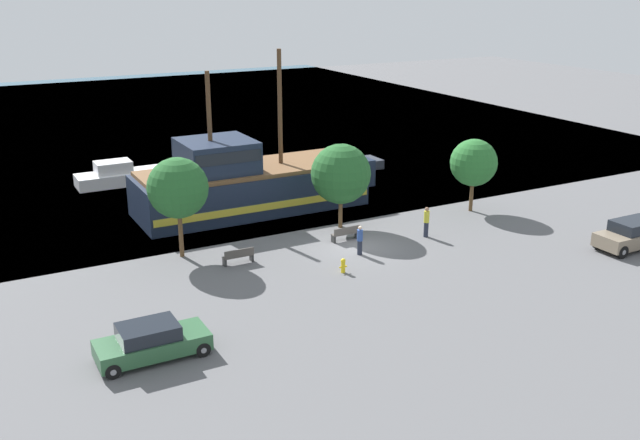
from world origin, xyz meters
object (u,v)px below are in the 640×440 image
object	(u,v)px
parked_car_curb_front	(151,342)
pedestrian_walking_near	(360,240)
pedestrian_walking_far	(426,222)
bench_promenade_east	(239,256)
moored_boat_outer	(119,175)
moored_boat_dockside	(334,165)
parked_car_curb_mid	(635,234)
fire_hydrant	(343,265)
pirate_ship	(248,183)
bench_promenade_west	(346,233)

from	to	relation	value
parked_car_curb_front	pedestrian_walking_near	distance (m)	14.29
parked_car_curb_front	pedestrian_walking_far	bearing A→B (deg)	19.57
bench_promenade_east	pedestrian_walking_near	distance (m)	6.60
pedestrian_walking_near	moored_boat_outer	bearing A→B (deg)	111.59
moored_boat_dockside	pedestrian_walking_near	xyz separation A→B (m)	(-7.49, -16.22, 0.31)
parked_car_curb_mid	pedestrian_walking_far	world-z (taller)	pedestrian_walking_far
moored_boat_outer	parked_car_curb_mid	xyz separation A→B (m)	(22.21, -26.90, 0.14)
bench_promenade_east	moored_boat_dockside	bearing A→B (deg)	46.11
fire_hydrant	parked_car_curb_front	bearing A→B (deg)	-160.08
fire_hydrant	pedestrian_walking_near	size ratio (longest dim) A/B	0.47
pirate_ship	pedestrian_walking_far	size ratio (longest dim) A/B	8.87
parked_car_curb_front	pirate_ship	bearing A→B (deg)	55.94
parked_car_curb_mid	pedestrian_walking_near	bearing A→B (deg)	155.75
moored_boat_dockside	pedestrian_walking_far	size ratio (longest dim) A/B	4.30
moored_boat_outer	fire_hydrant	world-z (taller)	moored_boat_outer
pedestrian_walking_near	pedestrian_walking_far	bearing A→B (deg)	7.28
bench_promenade_east	pedestrian_walking_far	xyz separation A→B (m)	(11.22, -1.24, 0.49)
bench_promenade_east	parked_car_curb_mid	bearing A→B (deg)	-21.90
pirate_ship	bench_promenade_east	world-z (taller)	pirate_ship
parked_car_curb_front	bench_promenade_east	xyz separation A→B (m)	(6.75, 7.62, -0.28)
pirate_ship	pedestrian_walking_near	bearing A→B (deg)	-78.27
pirate_ship	parked_car_curb_mid	xyz separation A→B (m)	(16.23, -16.73, -0.97)
fire_hydrant	moored_boat_outer	bearing A→B (deg)	105.20
moored_boat_dockside	pedestrian_walking_near	distance (m)	17.87
moored_boat_dockside	pirate_ship	bearing A→B (deg)	-148.85
parked_car_curb_front	pedestrian_walking_near	bearing A→B (deg)	23.78
parked_car_curb_mid	pedestrian_walking_far	size ratio (longest dim) A/B	2.74
parked_car_curb_front	fire_hydrant	distance (m)	11.71
moored_boat_dockside	fire_hydrant	distance (m)	20.37
pirate_ship	moored_boat_outer	world-z (taller)	pirate_ship
pedestrian_walking_far	pedestrian_walking_near	bearing A→B (deg)	-172.72
fire_hydrant	bench_promenade_west	xyz separation A→B (m)	(2.51, 4.03, 0.03)
moored_boat_dockside	bench_promenade_east	bearing A→B (deg)	-133.89
bench_promenade_east	fire_hydrant	bearing A→B (deg)	-40.48
bench_promenade_west	parked_car_curb_mid	bearing A→B (deg)	-32.24
bench_promenade_east	pedestrian_walking_far	size ratio (longest dim) A/B	0.91
parked_car_curb_front	bench_promenade_east	distance (m)	10.18
moored_boat_outer	pirate_ship	bearing A→B (deg)	-59.54
parked_car_curb_mid	moored_boat_outer	bearing A→B (deg)	129.55
parked_car_curb_front	parked_car_curb_mid	distance (m)	27.16
pirate_ship	pedestrian_walking_far	world-z (taller)	pirate_ship
fire_hydrant	bench_promenade_east	world-z (taller)	bench_promenade_east
parked_car_curb_mid	pedestrian_walking_far	xyz separation A→B (m)	(-9.18, 6.97, 0.12)
bench_promenade_west	pedestrian_walking_far	world-z (taller)	pedestrian_walking_far
moored_boat_dockside	pedestrian_walking_near	world-z (taller)	pedestrian_walking_near
pirate_ship	fire_hydrant	xyz separation A→B (m)	(0.09, -12.16, -1.36)
parked_car_curb_mid	bench_promenade_west	distance (m)	16.12
fire_hydrant	parked_car_curb_mid	bearing A→B (deg)	-15.80
moored_boat_outer	fire_hydrant	size ratio (longest dim) A/B	8.26
moored_boat_outer	bench_promenade_east	bearing A→B (deg)	-84.46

